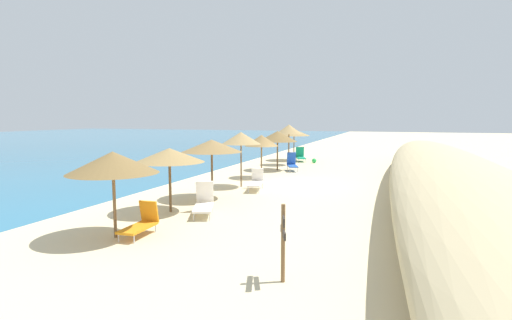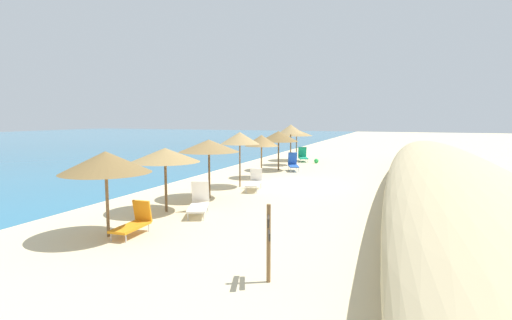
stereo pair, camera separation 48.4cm
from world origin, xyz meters
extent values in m
plane|color=beige|center=(0.00, 0.00, 0.00)|extent=(160.00, 160.00, 0.00)
ellipsoid|color=#C9B586|center=(-3.75, -7.31, 1.04)|extent=(45.20, 5.38, 2.09)
cylinder|color=brown|center=(-10.93, 2.45, 1.03)|extent=(0.09, 0.09, 2.07)
cone|color=olive|center=(-10.93, 2.45, 2.24)|extent=(2.64, 2.64, 0.64)
cylinder|color=brown|center=(-7.58, 2.64, 1.01)|extent=(0.10, 0.10, 2.03)
cone|color=#9E7F4C|center=(-7.58, 2.64, 2.14)|extent=(2.60, 2.60, 0.53)
cylinder|color=brown|center=(-4.80, 2.25, 1.10)|extent=(0.09, 0.09, 2.19)
cone|color=olive|center=(-4.80, 2.25, 2.31)|extent=(2.62, 2.62, 0.54)
cylinder|color=brown|center=(-1.63, 2.16, 1.17)|extent=(0.07, 0.07, 2.33)
cone|color=tan|center=(-1.63, 2.16, 2.49)|extent=(2.00, 2.00, 0.61)
cylinder|color=brown|center=(1.63, 2.19, 1.01)|extent=(0.08, 0.08, 2.01)
cone|color=olive|center=(1.63, 2.19, 2.19)|extent=(1.97, 1.97, 0.65)
cylinder|color=brown|center=(5.18, 2.27, 1.04)|extent=(0.10, 0.10, 2.07)
cone|color=olive|center=(5.18, 2.27, 2.27)|extent=(2.61, 2.61, 0.70)
cylinder|color=brown|center=(8.32, 2.34, 1.23)|extent=(0.09, 0.09, 2.45)
cone|color=tan|center=(8.32, 2.34, 2.65)|extent=(1.95, 1.95, 0.70)
cylinder|color=brown|center=(11.44, 2.74, 1.09)|extent=(0.08, 0.08, 2.18)
cone|color=#9E7F4C|center=(11.44, 2.74, 2.29)|extent=(2.60, 2.60, 0.52)
cube|color=#199972|center=(10.75, 1.98, 0.30)|extent=(1.54, 1.12, 0.07)
cube|color=#199972|center=(11.36, 2.22, 0.72)|extent=(0.42, 0.69, 0.84)
cylinder|color=silver|center=(10.09, 2.03, 0.13)|extent=(0.04, 0.04, 0.26)
cylinder|color=silver|center=(10.29, 1.50, 0.13)|extent=(0.04, 0.04, 0.26)
cylinder|color=silver|center=(11.20, 2.46, 0.13)|extent=(0.04, 0.04, 0.26)
cylinder|color=silver|center=(11.40, 1.93, 0.13)|extent=(0.04, 0.04, 0.26)
cube|color=orange|center=(-10.67, 1.85, 0.28)|extent=(1.39, 0.67, 0.07)
cube|color=orange|center=(-10.03, 1.89, 0.63)|extent=(0.23, 0.60, 0.69)
cylinder|color=silver|center=(-11.26, 2.08, 0.12)|extent=(0.04, 0.04, 0.24)
cylinder|color=silver|center=(-11.23, 1.57, 0.12)|extent=(0.04, 0.04, 0.24)
cylinder|color=silver|center=(-10.10, 2.14, 0.12)|extent=(0.04, 0.04, 0.24)
cylinder|color=silver|center=(-10.08, 1.63, 0.12)|extent=(0.04, 0.04, 0.24)
cube|color=blue|center=(5.01, 1.18, 0.34)|extent=(1.43, 1.04, 0.07)
cube|color=blue|center=(5.57, 1.41, 0.78)|extent=(0.49, 0.66, 0.86)
cylinder|color=silver|center=(4.40, 1.20, 0.15)|extent=(0.04, 0.04, 0.30)
cylinder|color=silver|center=(4.59, 0.74, 0.15)|extent=(0.04, 0.04, 0.30)
cylinder|color=silver|center=(5.42, 1.62, 0.15)|extent=(0.04, 0.04, 0.30)
cylinder|color=silver|center=(5.61, 1.16, 0.15)|extent=(0.04, 0.04, 0.30)
cube|color=white|center=(-2.44, 1.10, 0.35)|extent=(1.67, 0.90, 0.07)
cube|color=white|center=(-1.70, 1.25, 0.68)|extent=(0.32, 0.62, 0.67)
cylinder|color=silver|center=(-3.15, 1.20, 0.16)|extent=(0.04, 0.04, 0.31)
cylinder|color=silver|center=(-3.04, 0.71, 0.16)|extent=(0.04, 0.04, 0.31)
cylinder|color=silver|center=(-1.83, 1.48, 0.16)|extent=(0.04, 0.04, 0.31)
cylinder|color=silver|center=(-1.73, 0.99, 0.16)|extent=(0.04, 0.04, 0.31)
cube|color=white|center=(-7.75, 1.18, 0.31)|extent=(1.71, 1.20, 0.07)
cube|color=white|center=(-7.06, 1.47, 0.75)|extent=(0.58, 0.73, 0.85)
cylinder|color=silver|center=(-8.48, 1.18, 0.14)|extent=(0.04, 0.04, 0.28)
cylinder|color=silver|center=(-8.27, 0.67, 0.14)|extent=(0.04, 0.04, 0.28)
cylinder|color=silver|center=(-7.24, 1.69, 0.14)|extent=(0.04, 0.04, 0.28)
cylinder|color=silver|center=(-7.03, 1.18, 0.14)|extent=(0.04, 0.04, 0.28)
cylinder|color=brown|center=(-12.36, -3.10, 0.86)|extent=(0.09, 0.09, 1.71)
cube|color=#332D28|center=(-12.36, -3.10, 1.40)|extent=(0.81, 0.29, 0.18)
cube|color=#332D28|center=(-12.36, -3.10, 1.09)|extent=(0.68, 0.31, 0.16)
sphere|color=green|center=(10.15, 0.79, 0.18)|extent=(0.36, 0.36, 0.36)
camera|label=1|loc=(-20.40, -5.36, 3.55)|focal=28.15mm
camera|label=2|loc=(-20.24, -5.81, 3.55)|focal=28.15mm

